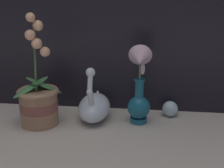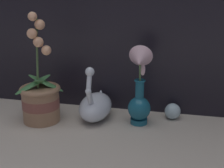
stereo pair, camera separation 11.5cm
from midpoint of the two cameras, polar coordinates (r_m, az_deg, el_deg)
name	(u,v)px [view 2 (the right image)]	position (r m, az deg, el deg)	size (l,w,h in m)	color
ground_plane	(92,140)	(1.08, -0.55, -10.31)	(2.80, 2.80, 0.00)	#BCB2A3
orchid_potted_plant	(41,97)	(1.21, -10.31, -2.48)	(0.17, 0.19, 0.42)	#9E7556
swan_figurine	(96,105)	(1.22, -0.32, -3.94)	(0.12, 0.22, 0.23)	silver
blue_vase	(139,92)	(1.16, 7.87, -1.54)	(0.09, 0.10, 0.30)	#195B75
glass_sphere	(173,111)	(1.26, 13.61, -4.91)	(0.06, 0.06, 0.06)	silver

